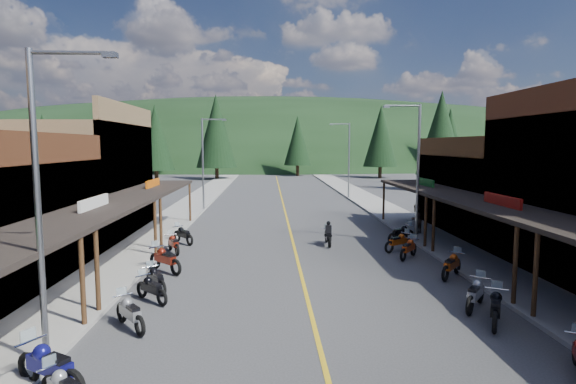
{
  "coord_description": "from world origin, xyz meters",
  "views": [
    {
      "loc": [
        -1.43,
        -17.18,
        5.71
      ],
      "look_at": [
        -0.3,
        8.62,
        3.0
      ],
      "focal_mm": 28.0,
      "sensor_mm": 36.0,
      "label": 1
    }
  ],
  "objects": [
    {
      "name": "ground",
      "position": [
        0.0,
        0.0,
        0.0
      ],
      "size": [
        220.0,
        220.0,
        0.0
      ],
      "primitive_type": "plane",
      "color": "#38383A",
      "rests_on": "ground"
    },
    {
      "name": "centerline",
      "position": [
        0.0,
        20.0,
        0.01
      ],
      "size": [
        0.15,
        90.0,
        0.01
      ],
      "primitive_type": "cube",
      "color": "gold",
      "rests_on": "ground"
    },
    {
      "name": "sidewalk_west",
      "position": [
        -8.7,
        20.0,
        0.07
      ],
      "size": [
        3.4,
        94.0,
        0.15
      ],
      "primitive_type": "cube",
      "color": "gray",
      "rests_on": "ground"
    },
    {
      "name": "sidewalk_east",
      "position": [
        8.7,
        20.0,
        0.07
      ],
      "size": [
        3.4,
        94.0,
        0.15
      ],
      "primitive_type": "cube",
      "color": "gray",
      "rests_on": "ground"
    },
    {
      "name": "shop_west_3",
      "position": [
        -13.78,
        11.3,
        3.52
      ],
      "size": [
        10.9,
        10.2,
        8.2
      ],
      "color": "brown",
      "rests_on": "ground"
    },
    {
      "name": "shop_east_3",
      "position": [
        13.75,
        11.3,
        2.53
      ],
      "size": [
        10.9,
        10.2,
        6.2
      ],
      "color": "#4C2D16",
      "rests_on": "ground"
    },
    {
      "name": "streetlight_0",
      "position": [
        -6.95,
        -6.0,
        4.46
      ],
      "size": [
        2.16,
        0.18,
        8.0
      ],
      "color": "gray",
      "rests_on": "ground"
    },
    {
      "name": "streetlight_1",
      "position": [
        -6.95,
        22.0,
        4.46
      ],
      "size": [
        2.16,
        0.18,
        8.0
      ],
      "color": "gray",
      "rests_on": "ground"
    },
    {
      "name": "streetlight_2",
      "position": [
        6.95,
        8.0,
        4.46
      ],
      "size": [
        2.16,
        0.18,
        8.0
      ],
      "color": "gray",
      "rests_on": "ground"
    },
    {
      "name": "streetlight_3",
      "position": [
        6.95,
        30.0,
        4.46
      ],
      "size": [
        2.16,
        0.18,
        8.0
      ],
      "color": "gray",
      "rests_on": "ground"
    },
    {
      "name": "ridge_hill",
      "position": [
        0.0,
        135.0,
        0.0
      ],
      "size": [
        310.0,
        140.0,
        60.0
      ],
      "primitive_type": "ellipsoid",
      "color": "black",
      "rests_on": "ground"
    },
    {
      "name": "pine_0",
      "position": [
        -40.0,
        62.0,
        6.48
      ],
      "size": [
        5.04,
        5.04,
        11.0
      ],
      "color": "black",
      "rests_on": "ground"
    },
    {
      "name": "pine_1",
      "position": [
        -24.0,
        70.0,
        7.24
      ],
      "size": [
        5.88,
        5.88,
        12.5
      ],
      "color": "black",
      "rests_on": "ground"
    },
    {
      "name": "pine_2",
      "position": [
        -10.0,
        58.0,
        7.99
      ],
      "size": [
        6.72,
        6.72,
        14.0
      ],
      "color": "black",
      "rests_on": "ground"
    },
    {
      "name": "pine_3",
      "position": [
        4.0,
        66.0,
        6.48
      ],
      "size": [
        5.04,
        5.04,
        11.0
      ],
      "color": "black",
      "rests_on": "ground"
    },
    {
      "name": "pine_4",
      "position": [
        18.0,
        60.0,
        7.24
      ],
      "size": [
        5.88,
        5.88,
        12.5
      ],
      "color": "black",
      "rests_on": "ground"
    },
    {
      "name": "pine_5",
      "position": [
        34.0,
        72.0,
        7.99
      ],
      "size": [
        6.72,
        6.72,
        14.0
      ],
      "color": "black",
      "rests_on": "ground"
    },
    {
      "name": "pine_6",
      "position": [
        46.0,
        64.0,
        6.48
      ],
      "size": [
        5.04,
        5.04,
        11.0
      ],
      "color": "black",
      "rests_on": "ground"
    },
    {
      "name": "pine_7",
      "position": [
        -32.0,
        76.0,
        7.24
      ],
      "size": [
        5.88,
        5.88,
        12.5
      ],
      "color": "black",
      "rests_on": "ground"
    },
    {
      "name": "pine_8",
      "position": [
        -22.0,
        40.0,
        5.98
      ],
      "size": [
        4.48,
        4.48,
        10.0
      ],
      "color": "black",
      "rests_on": "ground"
    },
    {
      "name": "pine_9",
      "position": [
        24.0,
        45.0,
        6.38
      ],
      "size": [
        4.93,
        4.93,
        10.8
      ],
      "color": "black",
      "rests_on": "ground"
    },
    {
      "name": "pine_10",
      "position": [
        -18.0,
        50.0,
        6.78
      ],
      "size": [
        5.38,
        5.38,
        11.6
      ],
      "color": "black",
      "rests_on": "ground"
    },
    {
      "name": "pine_11",
      "position": [
        20.0,
        38.0,
        7.19
      ],
      "size": [
        5.82,
        5.82,
        12.4
      ],
      "color": "black",
      "rests_on": "ground"
    },
    {
      "name": "bike_west_5",
      "position": [
        -6.49,
        -7.08,
        0.67
      ],
      "size": [
        2.4,
        1.87,
        1.33
      ],
      "primitive_type": null,
      "rotation": [
        0.0,
        0.0,
        1.03
      ],
      "color": "navy",
      "rests_on": "ground"
    },
    {
      "name": "bike_west_6",
      "position": [
        -5.73,
        -3.55,
        0.58
      ],
      "size": [
        1.78,
        2.0,
        1.15
      ],
      "primitive_type": null,
      "rotation": [
        0.0,
        0.0,
        0.67
      ],
      "color": "gray",
      "rests_on": "ground"
    },
    {
      "name": "bike_west_7",
      "position": [
        -5.71,
        -1.09,
        0.54
      ],
      "size": [
        1.8,
        1.78,
        1.08
      ],
      "primitive_type": null,
      "rotation": [
        0.0,
        0.0,
        0.8
      ],
      "color": "black",
      "rests_on": "ground"
    },
    {
      "name": "bike_west_8",
      "position": [
        -5.84,
        0.1,
        0.54
      ],
      "size": [
        1.58,
        1.9,
        1.07
      ],
      "primitive_type": null,
      "rotation": [
        0.0,
        0.0,
        0.6
      ],
      "color": "black",
      "rests_on": "ground"
    },
    {
      "name": "bike_west_9",
      "position": [
        -6.09,
        2.75,
        0.65
      ],
      "size": [
        2.18,
        2.14,
        1.31
      ],
      "primitive_type": null,
      "rotation": [
        0.0,
        0.0,
        0.8
      ],
      "color": "#63170D",
      "rests_on": "ground"
    },
    {
      "name": "bike_west_10",
      "position": [
        -6.47,
        6.4,
        0.55
      ],
      "size": [
        1.43,
        2.01,
        1.1
      ],
      "primitive_type": null,
      "rotation": [
        0.0,
        0.0,
        0.46
      ],
      "color": "maroon",
      "rests_on": "ground"
    },
    {
      "name": "bike_west_11",
      "position": [
        -6.39,
        8.66,
        0.58
      ],
      "size": [
        1.82,
        1.98,
        1.16
      ],
      "primitive_type": null,
      "rotation": [
        0.0,
        0.0,
        0.71
      ],
      "color": "black",
      "rests_on": "ground"
    },
    {
      "name": "bike_east_6",
      "position": [
        5.78,
        -3.68,
        0.61
      ],
      "size": [
        1.63,
        2.21,
        1.21
      ],
      "primitive_type": null,
      "rotation": [
        0.0,
        0.0,
        -0.5
      ],
      "color": "black",
      "rests_on": "ground"
    },
    {
      "name": "bike_east_7",
      "position": [
        5.77,
        -2.32,
        0.6
      ],
      "size": [
        1.85,
        2.08,
        1.2
      ],
      "primitive_type": null,
      "rotation": [
        0.0,
        0.0,
        -0.67
      ],
      "color": "#ACACB1",
      "rests_on": "ground"
    },
    {
      "name": "bike_east_8",
      "position": [
        6.46,
        1.4,
        0.6
      ],
      "size": [
        1.91,
        2.05,
        1.2
      ],
      "primitive_type": null,
      "rotation": [
        0.0,
        0.0,
        -0.72
      ],
      "color": "#B0400C",
      "rests_on": "ground"
    },
    {
      "name": "bike_east_9",
      "position": [
        5.62,
        4.71,
        0.57
      ],
      "size": [
        1.76,
        1.98,
        1.14
      ],
      "primitive_type": null,
      "rotation": [
        0.0,
        0.0,
        -0.67
      ],
      "color": "#A9330C",
      "rests_on": "ground"
    },
    {
      "name": "bike_east_10",
      "position": [
        5.55,
        6.22,
        0.57
      ],
      "size": [
        2.06,
        1.64,
        1.15
      ],
      "primitive_type": null,
      "rotation": [
        0.0,
        0.0,
        -1.01
      ],
      "color": "#A8400C",
      "rests_on": "ground"
    },
    {
      "name": "bike_east_11",
      "position": [
        6.32,
        8.3,
        0.6
      ],
      "size": [
        2.17,
        1.73,
        1.21
      ],
      "primitive_type": null,
      "rotation": [
        0.0,
        0.0,
        -1.01
      ],
      "color": "black",
      "rests_on": "ground"
    },
    {
      "name": "rider_on_bike",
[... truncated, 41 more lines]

